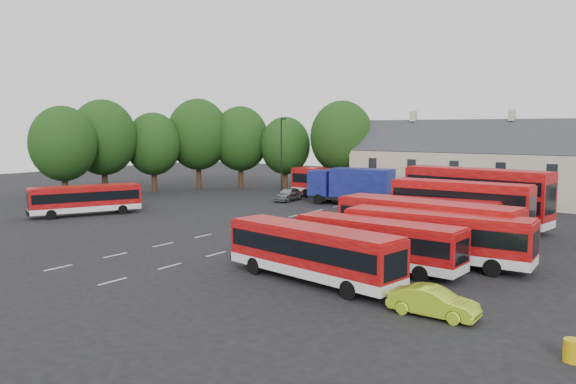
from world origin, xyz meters
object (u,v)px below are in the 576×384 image
(silver_car, at_px, (289,194))
(bus_row_a, at_px, (312,249))
(bus_west, at_px, (85,198))
(box_truck, at_px, (352,184))
(lamppost, at_px, (281,157))
(grit_bin, at_px, (573,351))
(bus_dd_south, at_px, (460,206))
(lime_car, at_px, (433,302))

(silver_car, bearing_deg, bus_row_a, -57.85)
(bus_west, xyz_separation_m, box_truck, (16.69, 20.62, 0.52))
(bus_west, relative_size, lamppost, 1.07)
(silver_car, xyz_separation_m, grit_bin, (33.25, -29.73, -0.36))
(bus_west, height_order, box_truck, box_truck)
(box_truck, bearing_deg, bus_dd_south, -42.34)
(silver_car, distance_m, lime_car, 39.26)
(bus_dd_south, xyz_separation_m, lime_car, (5.01, -18.26, -1.73))
(bus_row_a, distance_m, lamppost, 34.29)
(grit_bin, height_order, lamppost, lamppost)
(lime_car, distance_m, grit_bin, 5.98)
(bus_west, relative_size, lime_car, 2.55)
(silver_car, height_order, grit_bin, silver_car)
(bus_dd_south, height_order, box_truck, bus_dd_south)
(lime_car, relative_size, lamppost, 0.42)
(bus_west, relative_size, silver_car, 2.23)
(silver_car, relative_size, lime_car, 1.15)
(lamppost, bearing_deg, bus_row_a, -51.16)
(lime_car, height_order, lamppost, lamppost)
(box_truck, height_order, lime_car, box_truck)
(box_truck, xyz_separation_m, grit_bin, (25.83, -30.82, -1.79))
(bus_row_a, height_order, silver_car, bus_row_a)
(bus_dd_south, distance_m, bus_west, 33.30)
(box_truck, relative_size, lime_car, 2.38)
(box_truck, xyz_separation_m, lamppost, (-8.51, -0.92, 2.72))
(bus_dd_south, xyz_separation_m, silver_car, (-22.54, 9.72, -1.61))
(box_truck, bearing_deg, bus_row_a, -71.66)
(bus_row_a, distance_m, bus_west, 30.39)
(bus_dd_south, height_order, lamppost, lamppost)
(lime_car, bearing_deg, lamppost, 45.38)
(bus_west, relative_size, grit_bin, 12.40)
(bus_west, bearing_deg, grit_bin, -79.18)
(bus_dd_south, height_order, grit_bin, bus_dd_south)
(lamppost, bearing_deg, grit_bin, -41.04)
(bus_dd_south, relative_size, box_truck, 1.11)
(bus_dd_south, relative_size, lime_car, 2.63)
(grit_bin, bearing_deg, lamppost, 138.96)
(bus_dd_south, xyz_separation_m, bus_west, (-31.81, -9.82, -0.70))
(bus_row_a, height_order, bus_dd_south, bus_dd_south)
(bus_row_a, distance_m, bus_dd_south, 16.87)
(bus_row_a, height_order, box_truck, box_truck)
(bus_row_a, bearing_deg, bus_dd_south, 91.78)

